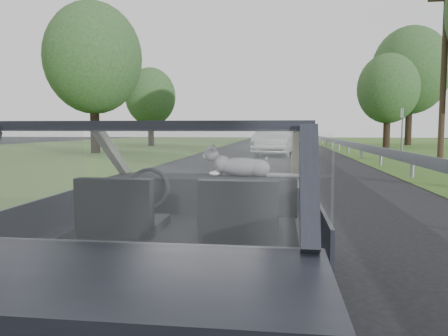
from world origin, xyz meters
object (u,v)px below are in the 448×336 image
(subject_car, at_px, (189,223))
(utility_pole, at_px, (444,74))
(other_car, at_px, (275,140))
(cat, at_px, (242,166))
(highway_sign, at_px, (402,131))

(subject_car, bearing_deg, utility_pole, 65.53)
(other_car, distance_m, utility_pole, 8.68)
(cat, xyz_separation_m, highway_sign, (7.00, 21.58, 0.21))
(utility_pole, bearing_deg, cat, -114.38)
(subject_car, height_order, cat, subject_car)
(other_car, bearing_deg, highway_sign, 21.76)
(cat, relative_size, utility_pole, 0.09)
(highway_sign, bearing_deg, utility_pole, -86.82)
(highway_sign, bearing_deg, cat, -102.39)
(cat, height_order, highway_sign, highway_sign)
(subject_car, height_order, utility_pole, utility_pole)
(other_car, bearing_deg, utility_pole, -29.56)
(other_car, xyz_separation_m, highway_sign, (6.98, 1.96, 0.47))
(utility_pole, bearing_deg, subject_car, -114.47)
(cat, height_order, utility_pole, utility_pole)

